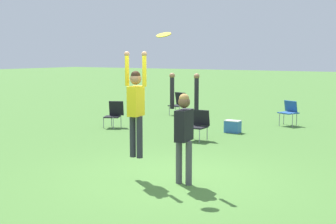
% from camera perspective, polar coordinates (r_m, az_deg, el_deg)
% --- Properties ---
extents(ground_plane, '(120.00, 120.00, 0.00)m').
position_cam_1_polar(ground_plane, '(9.16, 0.58, -8.20)').
color(ground_plane, '#477533').
extents(person_jumping, '(0.51, 0.39, 2.05)m').
position_cam_1_polar(person_jumping, '(8.98, -3.94, 1.20)').
color(person_jumping, '#2D2D38').
rests_on(person_jumping, ground_plane).
extents(person_defending, '(0.62, 0.49, 2.07)m').
position_cam_1_polar(person_defending, '(8.61, 1.96, -1.74)').
color(person_defending, '#4C4C51').
rests_on(person_defending, ground_plane).
extents(frisbee, '(0.28, 0.27, 0.11)m').
position_cam_1_polar(frisbee, '(8.61, -0.53, 9.39)').
color(frisbee, yellow).
extents(camping_chair_0, '(0.66, 0.71, 0.89)m').
position_cam_1_polar(camping_chair_0, '(18.71, 1.35, 1.15)').
color(camping_chair_0, gray).
rests_on(camping_chair_0, ground_plane).
extents(camping_chair_2, '(0.65, 0.71, 0.87)m').
position_cam_1_polar(camping_chair_2, '(15.57, -6.58, -0.11)').
color(camping_chair_2, gray).
rests_on(camping_chair_2, ground_plane).
extents(camping_chair_3, '(0.56, 0.60, 0.86)m').
position_cam_1_polar(camping_chair_3, '(13.15, 3.70, -1.38)').
color(camping_chair_3, gray).
rests_on(camping_chair_3, ground_plane).
extents(camping_chair_4, '(0.70, 0.75, 0.84)m').
position_cam_1_polar(camping_chair_4, '(16.41, 14.56, 0.17)').
color(camping_chair_4, gray).
rests_on(camping_chair_4, ground_plane).
extents(cooler_box, '(0.47, 0.30, 0.38)m').
position_cam_1_polar(cooler_box, '(14.60, 7.89, -1.75)').
color(cooler_box, '#336BB7').
rests_on(cooler_box, ground_plane).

